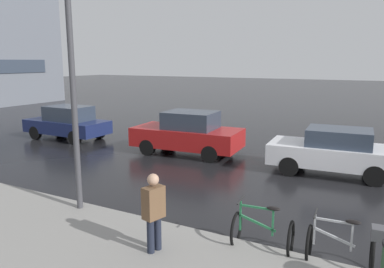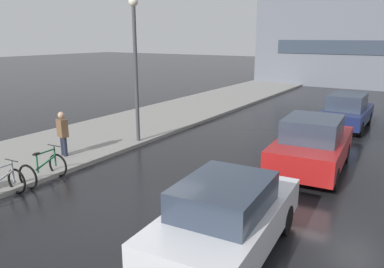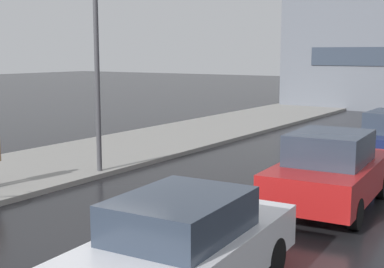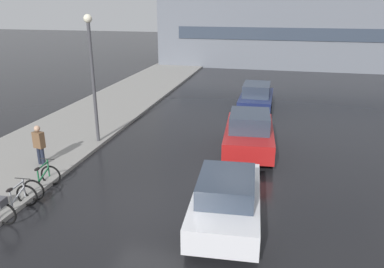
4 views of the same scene
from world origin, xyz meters
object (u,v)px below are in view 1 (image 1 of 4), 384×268
car_navy (68,123)px  bicycle_second (263,232)px  pedestrian (154,211)px  bicycle_nearest (349,244)px  car_white (334,151)px  car_red (188,133)px  streetlamp (72,75)px

car_navy → bicycle_second: bearing=-117.6°
pedestrian → bicycle_nearest: bearing=-68.3°
car_white → pedestrian: bearing=163.2°
bicycle_second → car_white: (6.10, -0.47, 0.38)m
car_white → bicycle_nearest: bearing=-169.7°
bicycle_second → car_red: 8.08m
bicycle_nearest → streetlamp: (-0.40, 6.12, 2.89)m
bicycle_nearest → streetlamp: size_ratio=0.26×
bicycle_nearest → pedestrian: (-1.31, 3.30, 0.45)m
car_red → car_navy: (-0.16, 6.51, -0.05)m
car_navy → pedestrian: 12.28m
pedestrian → car_navy: bearing=53.6°
car_white → car_navy: size_ratio=1.02×
car_navy → streetlamp: bearing=-132.1°
bicycle_nearest → pedestrian: size_ratio=0.85×
bicycle_nearest → bicycle_second: size_ratio=1.18×
bicycle_nearest → bicycle_second: (-0.10, 1.57, -0.09)m
bicycle_nearest → pedestrian: bearing=111.7°
car_red → pedestrian: size_ratio=2.66×
bicycle_second → streetlamp: (-0.30, 4.55, 2.98)m
car_red → pedestrian: (-7.45, -3.37, 0.09)m
bicycle_nearest → car_white: 6.11m
pedestrian → streetlamp: (0.92, 2.82, 2.44)m
car_white → streetlamp: size_ratio=0.76×
car_navy → pedestrian: pedestrian is taller
bicycle_second → car_red: car_red is taller
bicycle_nearest → bicycle_second: 1.57m
car_red → streetlamp: streetlamp is taller
car_navy → car_white: bearing=-89.9°
car_white → pedestrian: 7.65m
bicycle_nearest → car_white: (6.01, 1.10, 0.29)m
car_navy → streetlamp: 9.86m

